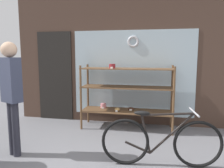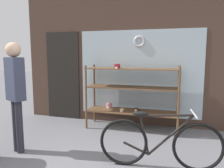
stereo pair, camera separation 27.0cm
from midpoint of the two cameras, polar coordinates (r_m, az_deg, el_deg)
storefront_facade at (r=4.94m, az=5.87°, el=6.69°), size 5.13×0.13×3.05m
display_case at (r=4.59m, az=6.68°, el=-1.84°), size 1.91×0.53×1.38m
bicycle at (r=3.20m, az=14.72°, el=-14.72°), size 1.68×0.46×0.81m
pedestrian at (r=3.69m, az=-22.03°, el=-0.99°), size 0.37×0.30×1.76m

